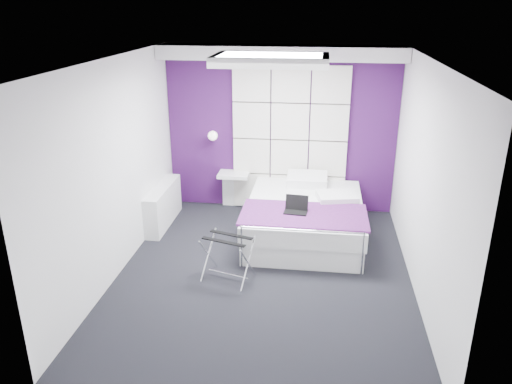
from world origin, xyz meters
The scene contains 15 objects.
floor centered at (0.00, 0.00, 0.00)m, with size 4.40×4.40×0.00m, color black.
ceiling centered at (0.00, 0.00, 2.60)m, with size 4.40×4.40×0.00m, color white.
wall_back centered at (0.00, 2.20, 1.30)m, with size 3.60×3.60×0.00m, color white.
wall_left centered at (-1.80, 0.00, 1.30)m, with size 4.40×4.40×0.00m, color white.
wall_right centered at (1.80, 0.00, 1.30)m, with size 4.40×4.40×0.00m, color white.
accent_wall centered at (0.00, 2.19, 1.30)m, with size 3.58×0.02×2.58m, color #391047.
soffit centered at (0.00, 1.95, 2.50)m, with size 3.58×0.50×0.20m, color white.
headboard centered at (0.15, 2.14, 1.17)m, with size 1.80×0.08×2.30m, color silver, non-canonical shape.
skylight centered at (0.00, 0.60, 2.55)m, with size 1.36×0.86×0.12m, color white, non-canonical shape.
wall_lamp centered at (-1.05, 2.06, 1.22)m, with size 0.15×0.15×0.15m, color white.
radiator centered at (-1.69, 1.30, 0.30)m, with size 0.22×1.20×0.60m, color white.
bed centered at (0.45, 1.14, 0.30)m, with size 1.66×2.01×0.71m.
nightstand centered at (-0.72, 2.02, 0.60)m, with size 0.49×0.38×0.05m, color white.
luggage_rack centered at (-0.42, -0.17, 0.28)m, with size 0.56×0.41×0.55m.
laptop centered at (0.34, 0.71, 0.62)m, with size 0.30×0.22×0.22m.
Camera 1 is at (0.61, -5.43, 3.18)m, focal length 35.00 mm.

